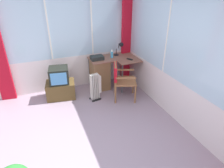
{
  "coord_description": "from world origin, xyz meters",
  "views": [
    {
      "loc": [
        -0.36,
        -2.26,
        2.46
      ],
      "look_at": [
        0.86,
        0.76,
        0.76
      ],
      "focal_mm": 31.77,
      "sensor_mm": 36.0,
      "label": 1
    }
  ],
  "objects_px": {
    "space_heater": "(96,87)",
    "desk": "(101,72)",
    "tv_remote": "(130,59)",
    "spray_bottle": "(112,54)",
    "tv_on_stand": "(60,85)",
    "wooden_armchair": "(120,77)",
    "desk_lamp": "(120,47)",
    "paper_tray": "(97,58)"
  },
  "relations": [
    {
      "from": "tv_on_stand",
      "to": "desk_lamp",
      "type": "bearing_deg",
      "value": 6.46
    },
    {
      "from": "space_heater",
      "to": "desk",
      "type": "bearing_deg",
      "value": 58.39
    },
    {
      "from": "space_heater",
      "to": "paper_tray",
      "type": "bearing_deg",
      "value": 67.2
    },
    {
      "from": "desk_lamp",
      "to": "space_heater",
      "type": "height_order",
      "value": "desk_lamp"
    },
    {
      "from": "desk_lamp",
      "to": "tv_remote",
      "type": "distance_m",
      "value": 0.43
    },
    {
      "from": "spray_bottle",
      "to": "wooden_armchair",
      "type": "bearing_deg",
      "value": -96.44
    },
    {
      "from": "desk",
      "to": "spray_bottle",
      "type": "height_order",
      "value": "spray_bottle"
    },
    {
      "from": "desk",
      "to": "desk_lamp",
      "type": "xyz_separation_m",
      "value": [
        0.53,
        0.06,
        0.58
      ]
    },
    {
      "from": "spray_bottle",
      "to": "tv_on_stand",
      "type": "height_order",
      "value": "spray_bottle"
    },
    {
      "from": "space_heater",
      "to": "tv_remote",
      "type": "bearing_deg",
      "value": 12.5
    },
    {
      "from": "desk_lamp",
      "to": "tv_remote",
      "type": "bearing_deg",
      "value": -75.5
    },
    {
      "from": "wooden_armchair",
      "to": "space_heater",
      "type": "height_order",
      "value": "wooden_armchair"
    },
    {
      "from": "spray_bottle",
      "to": "tv_on_stand",
      "type": "relative_size",
      "value": 0.29
    },
    {
      "from": "tv_remote",
      "to": "paper_tray",
      "type": "relative_size",
      "value": 0.5
    },
    {
      "from": "desk",
      "to": "spray_bottle",
      "type": "xyz_separation_m",
      "value": [
        0.28,
        -0.01,
        0.46
      ]
    },
    {
      "from": "paper_tray",
      "to": "wooden_armchair",
      "type": "distance_m",
      "value": 0.78
    },
    {
      "from": "tv_remote",
      "to": "paper_tray",
      "type": "xyz_separation_m",
      "value": [
        -0.72,
        0.3,
        0.03
      ]
    },
    {
      "from": "paper_tray",
      "to": "space_heater",
      "type": "height_order",
      "value": "paper_tray"
    },
    {
      "from": "spray_bottle",
      "to": "space_heater",
      "type": "relative_size",
      "value": 0.34
    },
    {
      "from": "tv_remote",
      "to": "tv_on_stand",
      "type": "xyz_separation_m",
      "value": [
        -1.67,
        0.19,
        -0.45
      ]
    },
    {
      "from": "paper_tray",
      "to": "desk",
      "type": "bearing_deg",
      "value": 3.7
    },
    {
      "from": "spray_bottle",
      "to": "tv_remote",
      "type": "bearing_deg",
      "value": -41.15
    },
    {
      "from": "wooden_armchair",
      "to": "tv_on_stand",
      "type": "relative_size",
      "value": 1.14
    },
    {
      "from": "tv_remote",
      "to": "space_heater",
      "type": "bearing_deg",
      "value": 163.32
    },
    {
      "from": "wooden_armchair",
      "to": "space_heater",
      "type": "bearing_deg",
      "value": 163.29
    },
    {
      "from": "wooden_armchair",
      "to": "desk_lamp",
      "type": "bearing_deg",
      "value": 66.39
    },
    {
      "from": "tv_on_stand",
      "to": "desk",
      "type": "bearing_deg",
      "value": 6.62
    },
    {
      "from": "desk",
      "to": "tv_on_stand",
      "type": "height_order",
      "value": "desk"
    },
    {
      "from": "desk_lamp",
      "to": "space_heater",
      "type": "distance_m",
      "value": 1.22
    },
    {
      "from": "tv_remote",
      "to": "paper_tray",
      "type": "height_order",
      "value": "paper_tray"
    },
    {
      "from": "tv_remote",
      "to": "spray_bottle",
      "type": "height_order",
      "value": "spray_bottle"
    },
    {
      "from": "wooden_armchair",
      "to": "spray_bottle",
      "type": "bearing_deg",
      "value": 83.56
    },
    {
      "from": "tv_on_stand",
      "to": "wooden_armchair",
      "type": "bearing_deg",
      "value": -23.86
    },
    {
      "from": "spray_bottle",
      "to": "paper_tray",
      "type": "height_order",
      "value": "spray_bottle"
    },
    {
      "from": "tv_remote",
      "to": "space_heater",
      "type": "xyz_separation_m",
      "value": [
        -0.94,
        -0.21,
        -0.46
      ]
    },
    {
      "from": "tv_on_stand",
      "to": "paper_tray",
      "type": "bearing_deg",
      "value": 6.94
    },
    {
      "from": "space_heater",
      "to": "wooden_armchair",
      "type": "bearing_deg",
      "value": -16.71
    },
    {
      "from": "desk_lamp",
      "to": "spray_bottle",
      "type": "relative_size",
      "value": 1.57
    },
    {
      "from": "desk_lamp",
      "to": "spray_bottle",
      "type": "distance_m",
      "value": 0.28
    },
    {
      "from": "desk",
      "to": "space_heater",
      "type": "xyz_separation_m",
      "value": [
        -0.32,
        -0.52,
        -0.09
      ]
    },
    {
      "from": "spray_bottle",
      "to": "desk",
      "type": "bearing_deg",
      "value": 177.25
    },
    {
      "from": "desk_lamp",
      "to": "tv_on_stand",
      "type": "distance_m",
      "value": 1.72
    }
  ]
}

